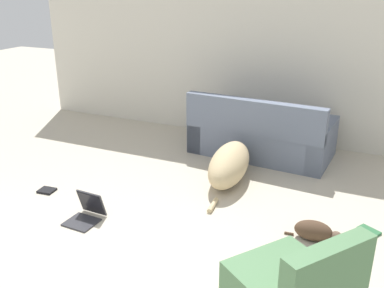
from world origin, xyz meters
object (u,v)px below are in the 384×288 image
at_px(couch, 261,136).
at_px(book_black, 47,190).
at_px(dog, 230,164).
at_px(laptop_open, 87,211).
at_px(book_green, 369,231).
at_px(cat, 316,231).

bearing_deg(couch, book_black, 51.55).
height_order(couch, dog, couch).
xyz_separation_m(dog, laptop_open, (-0.98, -1.38, -0.12)).
xyz_separation_m(couch, book_green, (1.44, -1.44, -0.25)).
relative_size(couch, dog, 1.25).
bearing_deg(laptop_open, book_green, 21.56).
distance_m(laptop_open, book_black, 0.82).
bearing_deg(couch, book_green, 139.16).
relative_size(couch, cat, 3.64).
height_order(dog, laptop_open, dog).
height_order(cat, book_black, cat).
bearing_deg(book_green, dog, 161.50).
height_order(laptop_open, book_green, laptop_open).
xyz_separation_m(laptop_open, book_black, (-0.77, 0.28, -0.07)).
distance_m(cat, book_black, 2.86).
distance_m(couch, book_black, 2.74).
height_order(couch, book_black, couch).
distance_m(dog, book_black, 2.07).
distance_m(book_black, book_green, 3.34).
relative_size(dog, book_green, 6.62).
height_order(couch, book_green, couch).
distance_m(couch, cat, 2.04).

